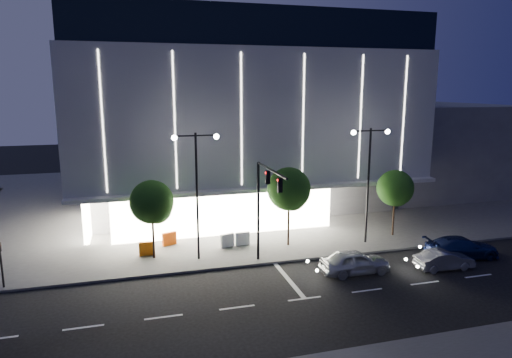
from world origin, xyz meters
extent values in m
plane|color=black|center=(0.00, 0.00, 0.00)|extent=(160.00, 160.00, 0.00)
cube|color=#474747|center=(5.00, 24.00, 0.07)|extent=(70.00, 40.00, 0.15)
cube|color=#4C4C51|center=(3.00, 24.00, 2.00)|extent=(28.00, 21.00, 4.00)
cube|color=#949499|center=(3.00, 22.00, 9.50)|extent=(30.00, 25.00, 11.00)
cube|color=black|center=(3.00, 22.00, 16.50)|extent=(29.40, 24.50, 3.00)
cube|color=white|center=(0.00, 10.70, 2.00)|extent=(18.00, 0.40, 3.60)
cube|color=white|center=(-10.80, 16.00, 2.00)|extent=(0.40, 10.00, 3.60)
cube|color=#949499|center=(3.00, 9.70, 4.10)|extent=(30.00, 2.00, 0.30)
cube|color=white|center=(3.00, 9.48, 9.50)|extent=(24.00, 0.06, 10.00)
cube|color=#4C4C51|center=(26.00, 24.00, 5.00)|extent=(16.00, 20.00, 10.00)
cylinder|color=black|center=(1.00, 4.80, 3.50)|extent=(0.18, 0.18, 7.00)
cylinder|color=black|center=(1.00, 1.90, 7.00)|extent=(0.14, 5.80, 0.14)
cube|color=black|center=(1.00, 2.60, 6.40)|extent=(0.28, 0.18, 0.85)
cube|color=black|center=(1.00, 0.20, 6.40)|extent=(0.28, 0.18, 0.85)
sphere|color=#FF0C0C|center=(0.88, 2.60, 6.70)|extent=(0.14, 0.14, 0.14)
cylinder|color=black|center=(-3.00, 6.00, 4.50)|extent=(0.16, 0.16, 9.00)
cylinder|color=black|center=(-3.70, 6.00, 8.80)|extent=(1.40, 0.10, 0.10)
cylinder|color=black|center=(-2.30, 6.00, 8.80)|extent=(1.40, 0.10, 0.10)
sphere|color=white|center=(-4.40, 6.00, 8.70)|extent=(0.36, 0.36, 0.36)
sphere|color=white|center=(-1.60, 6.00, 8.70)|extent=(0.36, 0.36, 0.36)
cylinder|color=black|center=(10.00, 6.00, 4.50)|extent=(0.16, 0.16, 9.00)
cylinder|color=black|center=(9.30, 6.00, 8.80)|extent=(1.40, 0.10, 0.10)
cylinder|color=black|center=(10.70, 6.00, 8.80)|extent=(1.40, 0.10, 0.10)
sphere|color=white|center=(8.60, 6.00, 8.70)|extent=(0.36, 0.36, 0.36)
sphere|color=white|center=(11.40, 6.00, 8.70)|extent=(0.36, 0.36, 0.36)
cylinder|color=black|center=(-15.00, 4.50, 1.50)|extent=(0.12, 0.12, 3.00)
cylinder|color=black|center=(-6.00, 7.00, 1.89)|extent=(0.16, 0.16, 3.78)
sphere|color=#14370F|center=(-6.00, 7.00, 4.21)|extent=(3.02, 3.02, 3.02)
sphere|color=#14370F|center=(-5.70, 7.20, 3.67)|extent=(2.16, 2.16, 2.16)
sphere|color=#14370F|center=(-6.25, 6.85, 3.89)|extent=(1.94, 1.94, 1.94)
cylinder|color=black|center=(4.00, 7.00, 2.03)|extent=(0.16, 0.16, 4.06)
sphere|color=#14370F|center=(4.00, 7.00, 4.52)|extent=(3.25, 3.25, 3.25)
sphere|color=#14370F|center=(4.30, 7.20, 3.94)|extent=(2.32, 2.32, 2.32)
sphere|color=#14370F|center=(3.75, 6.85, 4.18)|extent=(2.09, 2.09, 2.09)
cylinder|color=black|center=(13.00, 7.00, 1.82)|extent=(0.16, 0.16, 3.64)
sphere|color=#14370F|center=(13.00, 7.00, 4.06)|extent=(2.91, 2.91, 2.91)
sphere|color=#14370F|center=(13.30, 7.20, 3.54)|extent=(2.08, 2.08, 2.08)
sphere|color=#14370F|center=(12.75, 6.85, 3.74)|extent=(1.87, 1.87, 1.87)
imported|color=#B6BABE|center=(6.51, 1.07, 0.78)|extent=(4.61, 1.88, 1.57)
imported|color=#919397|center=(12.57, 0.09, 0.65)|extent=(3.98, 1.51, 1.30)
imported|color=navy|center=(15.16, 1.58, 0.75)|extent=(5.42, 2.75, 1.51)
cube|color=orange|center=(-6.46, 7.62, 0.65)|extent=(1.11, 0.32, 1.00)
cube|color=white|center=(-0.57, 7.85, 0.65)|extent=(1.12, 0.57, 1.00)
cube|color=#E9520C|center=(-4.73, 9.41, 0.65)|extent=(1.12, 0.59, 1.00)
cube|color=white|center=(0.64, 7.94, 0.65)|extent=(1.11, 0.33, 1.00)
camera|label=1|loc=(-7.23, -24.23, 11.96)|focal=32.00mm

